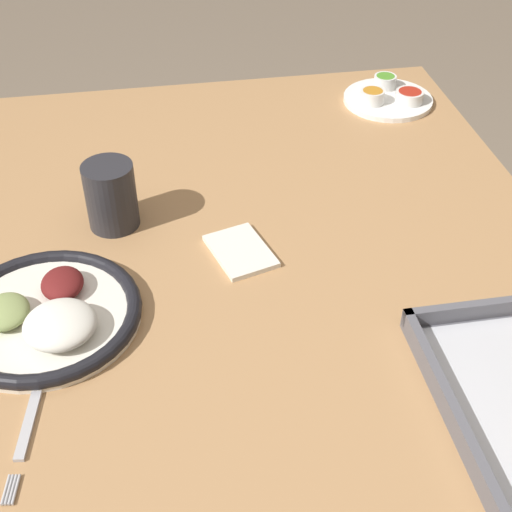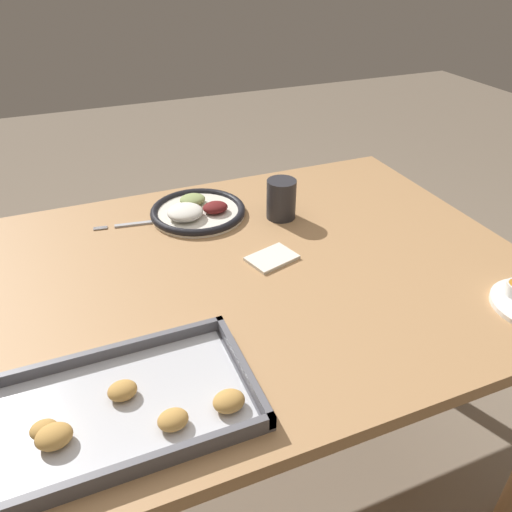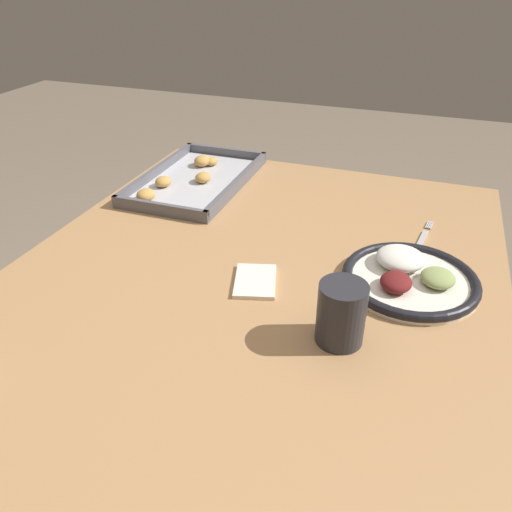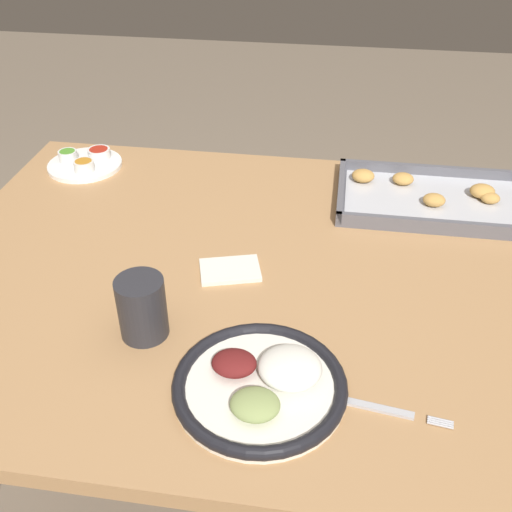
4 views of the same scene
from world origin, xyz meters
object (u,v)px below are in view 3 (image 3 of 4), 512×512
object	(u,v)px
fork	(420,244)
baking_tray	(194,179)
drinking_cup	(341,314)
dinner_plate	(409,277)
napkin	(255,281)

from	to	relation	value
fork	baking_tray	world-z (taller)	baking_tray
baking_tray	drinking_cup	bearing A→B (deg)	-135.03
dinner_plate	drinking_cup	xyz separation A→B (m)	(-0.20, 0.09, 0.04)
dinner_plate	drinking_cup	world-z (taller)	drinking_cup
drinking_cup	napkin	bearing A→B (deg)	59.82
drinking_cup	baking_tray	bearing A→B (deg)	44.97
dinner_plate	napkin	bearing A→B (deg)	109.80
baking_tray	napkin	bearing A→B (deg)	-141.15
baking_tray	napkin	size ratio (longest dim) A/B	3.31
baking_tray	fork	bearing A→B (deg)	-103.05
fork	napkin	size ratio (longest dim) A/B	1.64
baking_tray	drinking_cup	world-z (taller)	drinking_cup
dinner_plate	baking_tray	bearing A→B (deg)	63.52
napkin	drinking_cup	bearing A→B (deg)	-120.18
drinking_cup	dinner_plate	bearing A→B (deg)	-24.34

